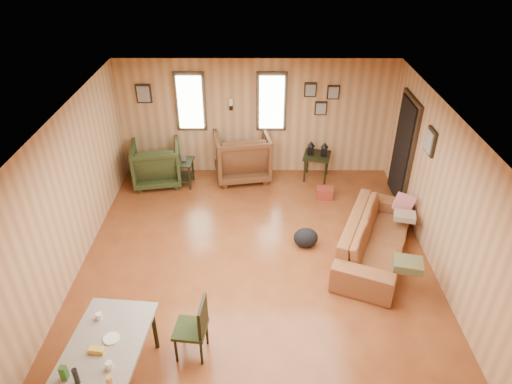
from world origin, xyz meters
TOP-DOWN VIEW (x-y plane):
  - room at (0.17, 0.27)m, footprint 5.54×6.04m
  - sofa at (1.90, 0.18)m, footprint 1.50×2.38m
  - recliner_brown at (-0.30, 2.74)m, footprint 1.23×1.17m
  - recliner_green at (-2.01, 2.49)m, footprint 1.06×1.01m
  - end_table at (-1.52, 2.40)m, footprint 0.55×0.50m
  - side_table at (1.24, 2.66)m, footprint 0.62×0.62m
  - cooler at (1.33, 1.89)m, footprint 0.33×0.25m
  - backpack at (0.82, 0.39)m, footprint 0.48×0.42m
  - sofa_pillows at (2.32, 0.04)m, footprint 0.75×1.77m
  - dining_table at (-1.66, -2.25)m, footprint 0.95×1.44m
  - dining_chair at (-0.73, -1.77)m, footprint 0.43×0.43m

SIDE VIEW (x-z plane):
  - cooler at x=1.33m, z-range 0.00..0.22m
  - backpack at x=0.82m, z-range 0.00..0.35m
  - end_table at x=-1.52m, z-range 0.04..0.70m
  - sofa at x=1.90m, z-range 0.00..0.90m
  - recliner_green at x=-2.01m, z-range 0.00..0.95m
  - dining_chair at x=-0.73m, z-range 0.05..0.92m
  - sofa_pillows at x=2.32m, z-range 0.32..0.68m
  - recliner_brown at x=-0.30m, z-range 0.00..1.10m
  - side_table at x=1.24m, z-range 0.15..0.98m
  - dining_table at x=-1.66m, z-range 0.19..1.09m
  - room at x=0.17m, z-range -0.02..2.43m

